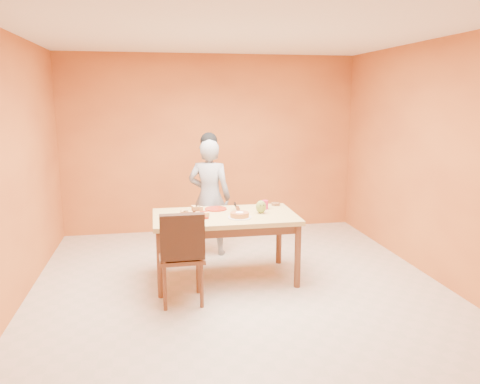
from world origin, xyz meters
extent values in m
plane|color=beige|center=(0.00, 0.00, 0.00)|extent=(5.00, 5.00, 0.00)
plane|color=white|center=(0.00, 0.00, 2.70)|extent=(5.00, 5.00, 0.00)
plane|color=orange|center=(0.00, 2.50, 1.35)|extent=(4.50, 0.00, 4.50)
plane|color=orange|center=(-2.25, 0.00, 1.35)|extent=(0.00, 5.00, 5.00)
plane|color=orange|center=(2.25, 0.00, 1.35)|extent=(0.00, 5.00, 5.00)
cube|color=tan|center=(-0.11, 0.40, 0.73)|extent=(1.60, 0.90, 0.05)
cube|color=brown|center=(-0.11, 0.40, 0.66)|extent=(1.48, 0.78, 0.10)
cylinder|color=brown|center=(-0.85, 0.01, 0.35)|extent=(0.07, 0.07, 0.71)
cylinder|color=brown|center=(-0.85, 0.79, 0.35)|extent=(0.07, 0.07, 0.71)
cylinder|color=brown|center=(0.63, 0.01, 0.35)|extent=(0.07, 0.07, 0.71)
cylinder|color=brown|center=(0.63, 0.79, 0.35)|extent=(0.07, 0.07, 0.71)
imported|color=gray|center=(-0.18, 1.32, 0.77)|extent=(0.65, 0.53, 1.54)
cube|color=maroon|center=(-0.46, 0.40, 0.77)|extent=(0.34, 0.34, 0.02)
cylinder|color=maroon|center=(-0.18, 0.66, 0.77)|extent=(0.31, 0.31, 0.02)
cylinder|color=white|center=(0.03, 0.23, 0.77)|extent=(0.26, 0.26, 0.01)
cylinder|color=#C77433|center=(0.03, 0.23, 0.80)|extent=(0.27, 0.27, 0.05)
cube|color=silver|center=(0.04, 0.41, 0.83)|extent=(0.07, 0.24, 0.01)
ellipsoid|color=olive|center=(0.30, 0.39, 0.83)|extent=(0.14, 0.13, 0.15)
cylinder|color=#BD1C47|center=(0.40, 0.58, 0.81)|extent=(0.09, 0.09, 0.10)
cylinder|color=#3D1D10|center=(0.57, 0.75, 0.78)|extent=(0.12, 0.12, 0.03)
camera|label=1|loc=(-0.87, -4.66, 2.05)|focal=35.00mm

